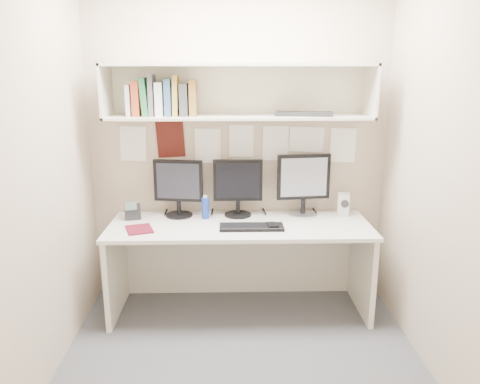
{
  "coord_description": "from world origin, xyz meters",
  "views": [
    {
      "loc": [
        -0.08,
        -2.77,
        1.86
      ],
      "look_at": [
        -0.01,
        0.35,
        1.06
      ],
      "focal_mm": 35.0,
      "sensor_mm": 36.0,
      "label": 1
    }
  ],
  "objects_px": {
    "desk": "(240,268)",
    "monitor_left": "(178,186)",
    "monitor_center": "(238,185)",
    "speaker": "(343,204)",
    "maroon_notebook": "(139,229)",
    "keyboard": "(252,227)",
    "desk_phone": "(133,212)",
    "monitor_right": "(304,183)"
  },
  "relations": [
    {
      "from": "monitor_left",
      "to": "keyboard",
      "type": "relative_size",
      "value": 0.96
    },
    {
      "from": "desk_phone",
      "to": "desk",
      "type": "bearing_deg",
      "value": -24.04
    },
    {
      "from": "monitor_center",
      "to": "desk",
      "type": "bearing_deg",
      "value": -87.15
    },
    {
      "from": "desk",
      "to": "maroon_notebook",
      "type": "relative_size",
      "value": 9.08
    },
    {
      "from": "monitor_left",
      "to": "maroon_notebook",
      "type": "xyz_separation_m",
      "value": [
        -0.26,
        -0.35,
        -0.24
      ]
    },
    {
      "from": "keyboard",
      "to": "desk_phone",
      "type": "distance_m",
      "value": 0.97
    },
    {
      "from": "keyboard",
      "to": "maroon_notebook",
      "type": "distance_m",
      "value": 0.83
    },
    {
      "from": "keyboard",
      "to": "desk_phone",
      "type": "bearing_deg",
      "value": 164.0
    },
    {
      "from": "monitor_left",
      "to": "keyboard",
      "type": "xyz_separation_m",
      "value": [
        0.57,
        -0.34,
        -0.24
      ]
    },
    {
      "from": "maroon_notebook",
      "to": "desk",
      "type": "bearing_deg",
      "value": -9.09
    },
    {
      "from": "monitor_center",
      "to": "monitor_left",
      "type": "bearing_deg",
      "value": -179.68
    },
    {
      "from": "desk",
      "to": "monitor_center",
      "type": "bearing_deg",
      "value": 92.53
    },
    {
      "from": "desk",
      "to": "keyboard",
      "type": "relative_size",
      "value": 4.21
    },
    {
      "from": "monitor_left",
      "to": "maroon_notebook",
      "type": "height_order",
      "value": "monitor_left"
    },
    {
      "from": "monitor_left",
      "to": "desk_phone",
      "type": "height_order",
      "value": "monitor_left"
    },
    {
      "from": "desk",
      "to": "speaker",
      "type": "relative_size",
      "value": 10.91
    },
    {
      "from": "desk",
      "to": "desk_phone",
      "type": "xyz_separation_m",
      "value": [
        -0.85,
        0.15,
        0.42
      ]
    },
    {
      "from": "monitor_right",
      "to": "maroon_notebook",
      "type": "bearing_deg",
      "value": -171.14
    },
    {
      "from": "desk",
      "to": "speaker",
      "type": "xyz_separation_m",
      "value": [
        0.84,
        0.2,
        0.46
      ]
    },
    {
      "from": "monitor_right",
      "to": "desk_phone",
      "type": "xyz_separation_m",
      "value": [
        -1.36,
        -0.07,
        -0.21
      ]
    },
    {
      "from": "maroon_notebook",
      "to": "desk_phone",
      "type": "distance_m",
      "value": 0.3
    },
    {
      "from": "monitor_left",
      "to": "speaker",
      "type": "height_order",
      "value": "monitor_left"
    },
    {
      "from": "desk",
      "to": "monitor_right",
      "type": "xyz_separation_m",
      "value": [
        0.52,
        0.22,
        0.63
      ]
    },
    {
      "from": "monitor_left",
      "to": "desk",
      "type": "bearing_deg",
      "value": -16.0
    },
    {
      "from": "monitor_left",
      "to": "speaker",
      "type": "xyz_separation_m",
      "value": [
        1.33,
        -0.02,
        -0.16
      ]
    },
    {
      "from": "desk",
      "to": "desk_phone",
      "type": "relative_size",
      "value": 13.47
    },
    {
      "from": "monitor_center",
      "to": "maroon_notebook",
      "type": "relative_size",
      "value": 2.08
    },
    {
      "from": "monitor_center",
      "to": "monitor_right",
      "type": "distance_m",
      "value": 0.53
    },
    {
      "from": "maroon_notebook",
      "to": "speaker",
      "type": "bearing_deg",
      "value": -7.34
    },
    {
      "from": "speaker",
      "to": "maroon_notebook",
      "type": "relative_size",
      "value": 0.83
    },
    {
      "from": "monitor_left",
      "to": "monitor_center",
      "type": "xyz_separation_m",
      "value": [
        0.48,
        -0.0,
        0.0
      ]
    },
    {
      "from": "desk",
      "to": "monitor_center",
      "type": "relative_size",
      "value": 4.36
    },
    {
      "from": "speaker",
      "to": "maroon_notebook",
      "type": "distance_m",
      "value": 1.63
    },
    {
      "from": "monitor_center",
      "to": "keyboard",
      "type": "bearing_deg",
      "value": -73.91
    },
    {
      "from": "desk",
      "to": "monitor_center",
      "type": "height_order",
      "value": "monitor_center"
    },
    {
      "from": "monitor_center",
      "to": "monitor_right",
      "type": "relative_size",
      "value": 0.92
    },
    {
      "from": "desk",
      "to": "keyboard",
      "type": "height_order",
      "value": "keyboard"
    },
    {
      "from": "monitor_left",
      "to": "keyboard",
      "type": "bearing_deg",
      "value": -22.24
    },
    {
      "from": "desk",
      "to": "monitor_left",
      "type": "bearing_deg",
      "value": 155.7
    },
    {
      "from": "monitor_center",
      "to": "desk_phone",
      "type": "xyz_separation_m",
      "value": [
        -0.84,
        -0.07,
        -0.19
      ]
    },
    {
      "from": "desk",
      "to": "monitor_left",
      "type": "height_order",
      "value": "monitor_left"
    },
    {
      "from": "speaker",
      "to": "monitor_center",
      "type": "bearing_deg",
      "value": -170.85
    }
  ]
}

